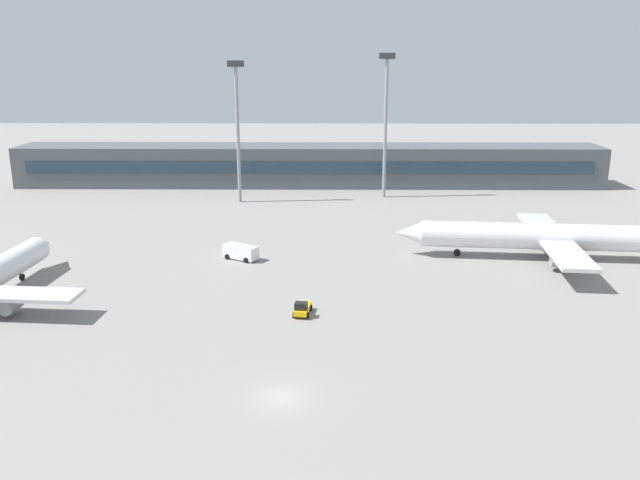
{
  "coord_description": "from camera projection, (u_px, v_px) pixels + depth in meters",
  "views": [
    {
      "loc": [
        3.91,
        -51.26,
        28.61
      ],
      "look_at": [
        2.99,
        40.0,
        3.0
      ],
      "focal_mm": 36.94,
      "sensor_mm": 36.0,
      "label": 1
    }
  ],
  "objects": [
    {
      "name": "floodlight_tower_east",
      "position": [
        386.0,
        117.0,
        133.67
      ],
      "size": [
        3.2,
        0.8,
        29.17
      ],
      "color": "gray",
      "rests_on": "ground_plane"
    },
    {
      "name": "floodlight_tower_west",
      "position": [
        238.0,
        123.0,
        129.31
      ],
      "size": [
        3.2,
        0.8,
        27.74
      ],
      "color": "gray",
      "rests_on": "ground_plane"
    },
    {
      "name": "baggage_tug_yellow",
      "position": [
        302.0,
        308.0,
        75.09
      ],
      "size": [
        2.21,
        3.77,
        1.75
      ],
      "color": "#F2B20C",
      "rests_on": "ground_plane"
    },
    {
      "name": "terminal_building",
      "position": [
        309.0,
        165.0,
        150.1
      ],
      "size": [
        131.52,
        12.13,
        9.0
      ],
      "color": "#4C5156",
      "rests_on": "ground_plane"
    },
    {
      "name": "airplane_mid",
      "position": [
        544.0,
        237.0,
        95.46
      ],
      "size": [
        43.39,
        30.36,
        10.72
      ],
      "color": "silver",
      "rests_on": "ground_plane"
    },
    {
      "name": "ground_plane",
      "position": [
        299.0,
        260.0,
        95.63
      ],
      "size": [
        400.0,
        400.0,
        0.0
      ],
      "primitive_type": "plane",
      "color": "gray"
    },
    {
      "name": "service_van_white",
      "position": [
        241.0,
        252.0,
        95.6
      ],
      "size": [
        5.5,
        4.36,
        2.08
      ],
      "color": "white",
      "rests_on": "ground_plane"
    }
  ]
}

